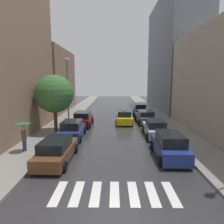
# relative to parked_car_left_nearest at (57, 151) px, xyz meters

# --- Properties ---
(ground_plane) EXTENTS (28.00, 72.00, 0.04)m
(ground_plane) POSITION_rel_parked_car_left_nearest_xyz_m (3.83, 18.26, -0.76)
(ground_plane) COLOR #2D2D30
(sidewalk_left) EXTENTS (3.00, 72.00, 0.15)m
(sidewalk_left) POSITION_rel_parked_car_left_nearest_xyz_m (-2.67, 18.26, -0.66)
(sidewalk_left) COLOR gray
(sidewalk_left) RESTS_ON ground
(sidewalk_right) EXTENTS (3.00, 72.00, 0.15)m
(sidewalk_right) POSITION_rel_parked_car_left_nearest_xyz_m (10.33, 18.26, -0.66)
(sidewalk_right) COLOR gray
(sidewalk_right) RESTS_ON ground
(crosswalk_stripes) EXTENTS (5.85, 2.20, 0.01)m
(crosswalk_stripes) POSITION_rel_parked_car_left_nearest_xyz_m (3.83, -3.82, -0.73)
(crosswalk_stripes) COLOR silver
(crosswalk_stripes) RESTS_ON ground
(building_left_mid) EXTENTS (6.00, 13.89, 10.38)m
(building_left_mid) POSITION_rel_parked_car_left_nearest_xyz_m (-7.17, 21.81, 4.45)
(building_left_mid) COLOR #8C6B56
(building_left_mid) RESTS_ON ground
(building_right_mid) EXTENTS (6.00, 19.81, 19.71)m
(building_right_mid) POSITION_rel_parked_car_left_nearest_xyz_m (14.83, 25.93, 9.12)
(building_right_mid) COLOR slate
(building_right_mid) RESTS_ON ground
(parked_car_left_nearest) EXTENTS (2.16, 4.84, 1.57)m
(parked_car_left_nearest) POSITION_rel_parked_car_left_nearest_xyz_m (0.00, 0.00, 0.00)
(parked_car_left_nearest) COLOR brown
(parked_car_left_nearest) RESTS_ON ground
(parked_car_left_second) EXTENTS (2.13, 4.42, 1.66)m
(parked_car_left_second) POSITION_rel_parked_car_left_nearest_xyz_m (-0.07, 5.44, 0.04)
(parked_car_left_second) COLOR navy
(parked_car_left_second) RESTS_ON ground
(parked_car_left_third) EXTENTS (2.16, 4.57, 1.65)m
(parked_car_left_third) POSITION_rel_parked_car_left_nearest_xyz_m (0.13, 10.74, 0.04)
(parked_car_left_third) COLOR maroon
(parked_car_left_third) RESTS_ON ground
(parked_car_right_nearest) EXTENTS (2.12, 4.71, 1.74)m
(parked_car_right_nearest) POSITION_rel_parked_car_left_nearest_xyz_m (7.69, 0.80, 0.07)
(parked_car_right_nearest) COLOR navy
(parked_car_right_nearest) RESTS_ON ground
(parked_car_right_second) EXTENTS (2.08, 4.74, 1.58)m
(parked_car_right_second) POSITION_rel_parked_car_left_nearest_xyz_m (7.77, 6.23, 0.00)
(parked_car_right_second) COLOR #B2B7BF
(parked_car_right_second) RESTS_ON ground
(parked_car_right_third) EXTENTS (2.29, 4.76, 1.55)m
(parked_car_right_third) POSITION_rel_parked_car_left_nearest_xyz_m (7.79, 12.39, -0.00)
(parked_car_right_third) COLOR #474C51
(parked_car_right_third) RESTS_ON ground
(parked_car_right_fourth) EXTENTS (2.14, 4.41, 1.79)m
(parked_car_right_fourth) POSITION_rel_parked_car_left_nearest_xyz_m (7.80, 17.71, 0.09)
(parked_car_right_fourth) COLOR navy
(parked_car_right_fourth) RESTS_ON ground
(taxi_midroad) EXTENTS (2.20, 4.53, 1.81)m
(taxi_midroad) POSITION_rel_parked_car_left_nearest_xyz_m (5.11, 11.95, 0.03)
(taxi_midroad) COLOR yellow
(taxi_midroad) RESTS_ON ground
(pedestrian_foreground) EXTENTS (1.06, 1.06, 2.07)m
(pedestrian_foreground) POSITION_rel_parked_car_left_nearest_xyz_m (-2.84, 1.57, 0.94)
(pedestrian_foreground) COLOR navy
(pedestrian_foreground) RESTS_ON sidewalk_left
(street_tree_left) EXTENTS (3.82, 3.82, 5.76)m
(street_tree_left) POSITION_rel_parked_car_left_nearest_xyz_m (-2.15, 7.37, 3.25)
(street_tree_left) COLOR #513823
(street_tree_left) RESTS_ON sidewalk_left
(lamp_post_left) EXTENTS (0.60, 0.28, 7.72)m
(lamp_post_left) POSITION_rel_parked_car_left_nearest_xyz_m (-1.72, 11.31, 3.81)
(lamp_post_left) COLOR #595B60
(lamp_post_left) RESTS_ON sidewalk_left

